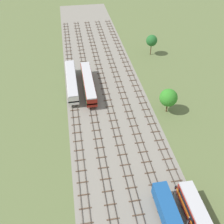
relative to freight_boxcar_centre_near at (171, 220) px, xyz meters
The scene contains 14 objects.
ground_plane 37.11m from the freight_boxcar_centre_near, 97.47° to the left, with size 480.00×480.00×0.00m, color #5B6B3D.
ballast_bed 37.11m from the freight_boxcar_centre_near, 97.47° to the left, with size 23.22×176.00×0.01m, color gray.
track_far_left 40.45m from the freight_boxcar_centre_near, 110.93° to the left, with size 2.40×126.00×0.29m.
track_left 38.99m from the freight_boxcar_centre_near, 104.31° to the left, with size 2.40×126.00×0.29m.
track_centre_left 38.10m from the freight_boxcar_centre_near, 97.27° to the left, with size 2.40×126.00×0.29m.
track_centre 37.79m from the freight_boxcar_centre_near, 90.01° to the left, with size 2.40×126.00×0.29m.
track_centre_right 38.09m from the freight_boxcar_centre_near, 82.75° to the left, with size 2.40×126.00×0.29m.
freight_boxcar_centre_near is the anchor object (origin of this frame).
diesel_railcar_left_mid 46.30m from the freight_boxcar_centre_near, 101.99° to the left, with size 2.96×20.50×3.80m.
diesel_railcar_far_left_midfar 49.30m from the freight_boxcar_centre_near, 107.01° to the left, with size 2.96×20.50×3.80m.
signal_post_nearest 2.81m from the freight_boxcar_centre_near, 28.41° to the right, with size 0.28×0.47×4.89m.
signal_post_near 5.70m from the freight_boxcar_centre_near, 64.97° to the left, with size 0.28×0.47×4.82m.
lineside_tree_0 33.20m from the freight_boxcar_centre_near, 72.23° to the left, with size 4.75×4.75×7.00m.
lineside_tree_1 66.17m from the freight_boxcar_centre_near, 76.80° to the left, with size 3.97×3.97×7.43m.
Camera 1 is at (-9.39, -2.85, 46.40)m, focal length 43.33 mm.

